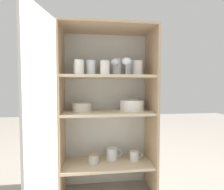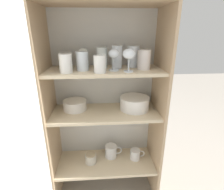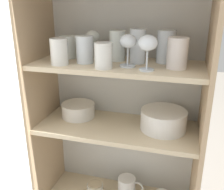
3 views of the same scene
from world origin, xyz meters
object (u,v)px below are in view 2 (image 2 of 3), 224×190
Objects in this scene: plate_stack_white at (135,103)px; mixing_bowl_large at (75,105)px; storage_jar at (91,158)px; coffee_mug_primary at (135,154)px.

plate_stack_white is 0.42m from mixing_bowl_large.
storage_jar is at bearing -175.70° from plate_stack_white.
mixing_bowl_large is at bearing 175.58° from coffee_mug_primary.
storage_jar is at bearing -27.28° from mixing_bowl_large.
coffee_mug_primary is at bearing 2.42° from storage_jar.
mixing_bowl_large reaches higher than storage_jar.
mixing_bowl_large is 1.42× the size of coffee_mug_primary.
plate_stack_white is at bearing -3.37° from mixing_bowl_large.
mixing_bowl_large is at bearing 176.63° from plate_stack_white.
coffee_mug_primary is (0.44, -0.03, -0.42)m from mixing_bowl_large.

